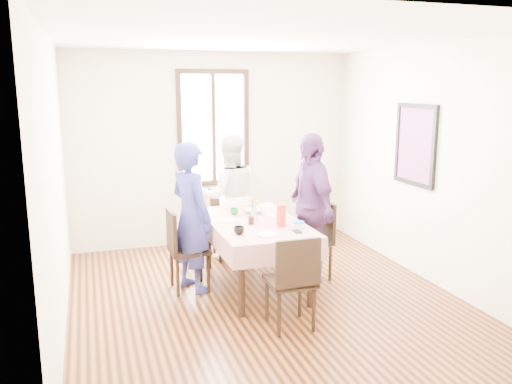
# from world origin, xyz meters

# --- Properties ---
(ground) EXTENTS (4.50, 4.50, 0.00)m
(ground) POSITION_xyz_m (0.00, 0.00, 0.00)
(ground) COLOR black
(ground) RESTS_ON ground
(back_wall) EXTENTS (4.00, 0.00, 4.00)m
(back_wall) POSITION_xyz_m (0.00, 2.25, 1.35)
(back_wall) COLOR beige
(back_wall) RESTS_ON ground
(right_wall) EXTENTS (0.00, 4.50, 4.50)m
(right_wall) POSITION_xyz_m (2.00, 0.00, 1.35)
(right_wall) COLOR beige
(right_wall) RESTS_ON ground
(window_frame) EXTENTS (1.02, 0.06, 1.62)m
(window_frame) POSITION_xyz_m (0.00, 2.23, 1.65)
(window_frame) COLOR black
(window_frame) RESTS_ON back_wall
(window_pane) EXTENTS (0.90, 0.02, 1.50)m
(window_pane) POSITION_xyz_m (0.00, 2.24, 1.65)
(window_pane) COLOR white
(window_pane) RESTS_ON back_wall
(art_poster) EXTENTS (0.04, 0.76, 0.96)m
(art_poster) POSITION_xyz_m (1.98, 0.30, 1.55)
(art_poster) COLOR red
(art_poster) RESTS_ON right_wall
(dining_table) EXTENTS (0.86, 1.56, 0.75)m
(dining_table) POSITION_xyz_m (0.01, 0.39, 0.38)
(dining_table) COLOR black
(dining_table) RESTS_ON ground
(tablecloth) EXTENTS (0.98, 1.68, 0.01)m
(tablecloth) POSITION_xyz_m (0.01, 0.39, 0.76)
(tablecloth) COLOR #620204
(tablecloth) RESTS_ON dining_table
(chair_left) EXTENTS (0.43, 0.43, 0.91)m
(chair_left) POSITION_xyz_m (-0.70, 0.54, 0.46)
(chair_left) COLOR black
(chair_left) RESTS_ON ground
(chair_right) EXTENTS (0.42, 0.42, 0.91)m
(chair_right) POSITION_xyz_m (0.73, 0.44, 0.46)
(chair_right) COLOR black
(chair_right) RESTS_ON ground
(chair_far) EXTENTS (0.42, 0.42, 0.91)m
(chair_far) POSITION_xyz_m (0.01, 1.46, 0.46)
(chair_far) COLOR black
(chair_far) RESTS_ON ground
(chair_near) EXTENTS (0.43, 0.43, 0.91)m
(chair_near) POSITION_xyz_m (0.01, -0.68, 0.46)
(chair_near) COLOR black
(chair_near) RESTS_ON ground
(person_left) EXTENTS (0.61, 0.71, 1.65)m
(person_left) POSITION_xyz_m (-0.68, 0.54, 0.83)
(person_left) COLOR navy
(person_left) RESTS_ON ground
(person_far) EXTENTS (0.84, 0.68, 1.64)m
(person_far) POSITION_xyz_m (0.01, 1.45, 0.82)
(person_far) COLOR white
(person_far) RESTS_ON ground
(person_right) EXTENTS (0.42, 1.01, 1.72)m
(person_right) POSITION_xyz_m (0.71, 0.44, 0.86)
(person_right) COLOR #583167
(person_right) RESTS_ON ground
(mug_black) EXTENTS (0.13, 0.13, 0.08)m
(mug_black) POSITION_xyz_m (-0.30, -0.07, 0.80)
(mug_black) COLOR black
(mug_black) RESTS_ON tablecloth
(mug_flag) EXTENTS (0.12, 0.12, 0.08)m
(mug_flag) POSITION_xyz_m (0.27, 0.29, 0.80)
(mug_flag) COLOR red
(mug_flag) RESTS_ON tablecloth
(mug_green) EXTENTS (0.13, 0.13, 0.07)m
(mug_green) POSITION_xyz_m (-0.12, 0.74, 0.80)
(mug_green) COLOR #0C7226
(mug_green) RESTS_ON tablecloth
(serving_bowl) EXTENTS (0.23, 0.23, 0.05)m
(serving_bowl) POSITION_xyz_m (0.12, 0.74, 0.79)
(serving_bowl) COLOR white
(serving_bowl) RESTS_ON tablecloth
(juice_carton) EXTENTS (0.08, 0.08, 0.24)m
(juice_carton) POSITION_xyz_m (0.21, 0.09, 0.88)
(juice_carton) COLOR red
(juice_carton) RESTS_ON tablecloth
(butter_tub) EXTENTS (0.12, 0.12, 0.06)m
(butter_tub) POSITION_xyz_m (0.36, -0.04, 0.79)
(butter_tub) COLOR white
(butter_tub) RESTS_ON tablecloth
(jam_jar) EXTENTS (0.06, 0.06, 0.09)m
(jam_jar) POSITION_xyz_m (-0.07, 0.27, 0.81)
(jam_jar) COLOR black
(jam_jar) RESTS_ON tablecloth
(drinking_glass) EXTENTS (0.07, 0.07, 0.10)m
(drinking_glass) POSITION_xyz_m (-0.26, 0.11, 0.81)
(drinking_glass) COLOR silver
(drinking_glass) RESTS_ON tablecloth
(smartphone) EXTENTS (0.07, 0.14, 0.01)m
(smartphone) POSITION_xyz_m (0.29, -0.17, 0.77)
(smartphone) COLOR black
(smartphone) RESTS_ON tablecloth
(flower_vase) EXTENTS (0.07, 0.07, 0.14)m
(flower_vase) POSITION_xyz_m (0.02, 0.44, 0.83)
(flower_vase) COLOR silver
(flower_vase) RESTS_ON tablecloth
(plate_left) EXTENTS (0.20, 0.20, 0.01)m
(plate_left) POSITION_xyz_m (-0.27, 0.49, 0.77)
(plate_left) COLOR white
(plate_left) RESTS_ON tablecloth
(plate_right) EXTENTS (0.20, 0.20, 0.01)m
(plate_right) POSITION_xyz_m (0.32, 0.52, 0.77)
(plate_right) COLOR white
(plate_right) RESTS_ON tablecloth
(plate_near) EXTENTS (0.20, 0.20, 0.01)m
(plate_near) POSITION_xyz_m (-0.04, -0.17, 0.77)
(plate_near) COLOR white
(plate_near) RESTS_ON tablecloth
(butter_lid) EXTENTS (0.12, 0.12, 0.01)m
(butter_lid) POSITION_xyz_m (0.36, -0.04, 0.83)
(butter_lid) COLOR blue
(butter_lid) RESTS_ON butter_tub
(flower_bunch) EXTENTS (0.09, 0.09, 0.10)m
(flower_bunch) POSITION_xyz_m (0.02, 0.44, 0.95)
(flower_bunch) COLOR yellow
(flower_bunch) RESTS_ON flower_vase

